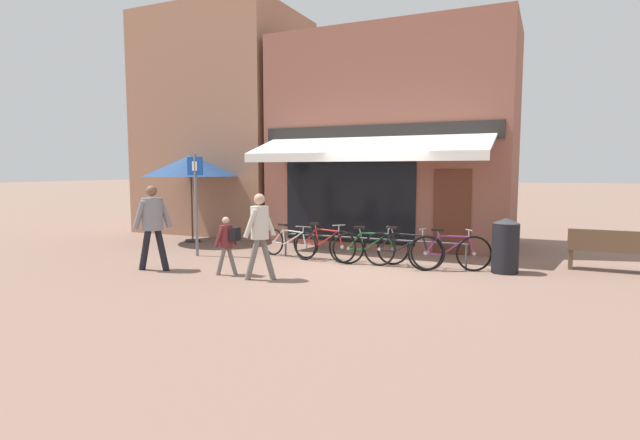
{
  "coord_description": "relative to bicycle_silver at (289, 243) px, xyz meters",
  "views": [
    {
      "loc": [
        3.65,
        -9.93,
        2.08
      ],
      "look_at": [
        -0.63,
        -0.61,
        1.05
      ],
      "focal_mm": 28.0,
      "sensor_mm": 36.0,
      "label": 1
    }
  ],
  "objects": [
    {
      "name": "bike_rack_rail",
      "position": [
        1.96,
        0.13,
        0.13
      ],
      "size": [
        4.35,
        0.04,
        0.57
      ],
      "color": "#47494F",
      "rests_on": "ground_plane"
    },
    {
      "name": "pedestrian_child",
      "position": [
        -0.15,
        -2.29,
        0.37
      ],
      "size": [
        0.48,
        0.44,
        1.17
      ],
      "rotation": [
        0.0,
        0.0,
        3.21
      ],
      "color": "slate",
      "rests_on": "ground_plane"
    },
    {
      "name": "shop_front",
      "position": [
        1.43,
        3.56,
        2.58
      ],
      "size": [
        6.69,
        4.53,
        5.88
      ],
      "color": "#8E5647",
      "rests_on": "ground_plane"
    },
    {
      "name": "bicycle_green",
      "position": [
        2.06,
        -0.06,
        0.03
      ],
      "size": [
        1.6,
        0.7,
        0.85
      ],
      "rotation": [
        0.0,
        0.0,
        0.36
      ],
      "color": "black",
      "rests_on": "ground_plane"
    },
    {
      "name": "parking_sign",
      "position": [
        -2.12,
        -0.77,
        1.15
      ],
      "size": [
        0.44,
        0.07,
        2.45
      ],
      "color": "slate",
      "rests_on": "ground_plane"
    },
    {
      "name": "bicycle_silver",
      "position": [
        0.0,
        0.0,
        0.0
      ],
      "size": [
        1.67,
        0.6,
        0.81
      ],
      "rotation": [
        -0.12,
        0.0,
        -0.27
      ],
      "color": "black",
      "rests_on": "ground_plane"
    },
    {
      "name": "pedestrian_second_adult",
      "position": [
        -1.84,
        -2.54,
        0.72
      ],
      "size": [
        0.67,
        0.6,
        1.78
      ],
      "rotation": [
        0.0,
        0.0,
        2.98
      ],
      "color": "black",
      "rests_on": "ground_plane"
    },
    {
      "name": "park_bench",
      "position": [
        6.78,
        1.24,
        0.11
      ],
      "size": [
        1.6,
        0.45,
        0.87
      ],
      "rotation": [
        0.0,
        0.0,
        -0.01
      ],
      "color": "brown",
      "rests_on": "ground_plane"
    },
    {
      "name": "pedestrian_adult",
      "position": [
        0.65,
        -2.38,
        0.65
      ],
      "size": [
        0.56,
        0.58,
        1.66
      ],
      "rotation": [
        0.0,
        0.0,
        3.21
      ],
      "color": "slate",
      "rests_on": "ground_plane"
    },
    {
      "name": "bicycle_purple",
      "position": [
        3.77,
        -0.06,
        0.04
      ],
      "size": [
        1.64,
        0.78,
        0.88
      ],
      "rotation": [
        -0.07,
        0.0,
        0.38
      ],
      "color": "black",
      "rests_on": "ground_plane"
    },
    {
      "name": "ground_plane",
      "position": [
        1.94,
        -0.47,
        -0.35
      ],
      "size": [
        160.0,
        160.0,
        0.0
      ],
      "primitive_type": "plane",
      "color": "#846656"
    },
    {
      "name": "neighbour_building",
      "position": [
        -4.63,
        4.08,
        3.26
      ],
      "size": [
        5.02,
        4.0,
        7.22
      ],
      "color": "#9E7056",
      "rests_on": "ground_plane"
    },
    {
      "name": "litter_bin",
      "position": [
        4.83,
        0.23,
        0.21
      ],
      "size": [
        0.54,
        0.54,
        1.12
      ],
      "color": "black",
      "rests_on": "ground_plane"
    },
    {
      "name": "cafe_parasol",
      "position": [
        -3.77,
        1.1,
        1.84
      ],
      "size": [
        2.69,
        2.69,
        2.5
      ],
      "color": "#4C3D2D",
      "rests_on": "ground_plane"
    },
    {
      "name": "bicycle_red",
      "position": [
        0.92,
        -0.06,
        0.04
      ],
      "size": [
        1.73,
        0.52,
        0.87
      ],
      "rotation": [
        -0.06,
        0.0,
        -0.18
      ],
      "color": "black",
      "rests_on": "ground_plane"
    },
    {
      "name": "bicycle_black",
      "position": [
        2.81,
        -0.13,
        0.04
      ],
      "size": [
        1.8,
        0.52,
        0.88
      ],
      "rotation": [
        -0.07,
        0.0,
        -0.04
      ],
      "color": "black",
      "rests_on": "ground_plane"
    }
  ]
}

